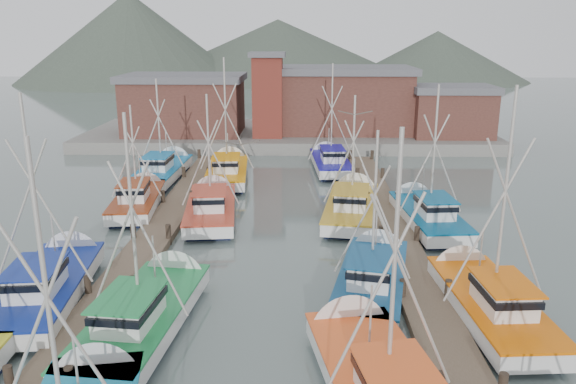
{
  "coord_description": "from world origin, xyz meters",
  "views": [
    {
      "loc": [
        1.52,
        -24.7,
        11.62
      ],
      "look_at": [
        0.73,
        6.97,
        2.6
      ],
      "focal_mm": 35.0,
      "sensor_mm": 36.0,
      "label": 1
    }
  ],
  "objects_px": {
    "lookout_tower": "(268,94)",
    "boat_4": "(148,312)",
    "boat_8": "(211,206)",
    "boat_12": "(228,170)",
    "boat_1": "(379,383)"
  },
  "relations": [
    {
      "from": "boat_4",
      "to": "boat_8",
      "type": "xyz_separation_m",
      "value": [
        0.35,
        14.39,
        -0.0
      ]
    },
    {
      "from": "boat_4",
      "to": "boat_12",
      "type": "distance_m",
      "value": 24.29
    },
    {
      "from": "boat_4",
      "to": "boat_12",
      "type": "relative_size",
      "value": 0.93
    },
    {
      "from": "lookout_tower",
      "to": "boat_12",
      "type": "distance_m",
      "value": 14.09
    },
    {
      "from": "lookout_tower",
      "to": "boat_4",
      "type": "bearing_deg",
      "value": -94.16
    },
    {
      "from": "lookout_tower",
      "to": "boat_8",
      "type": "xyz_separation_m",
      "value": [
        -2.36,
        -22.87,
        -4.87
      ]
    },
    {
      "from": "boat_8",
      "to": "lookout_tower",
      "type": "bearing_deg",
      "value": 77.73
    },
    {
      "from": "lookout_tower",
      "to": "boat_8",
      "type": "bearing_deg",
      "value": -95.89
    },
    {
      "from": "boat_8",
      "to": "boat_12",
      "type": "relative_size",
      "value": 0.92
    },
    {
      "from": "boat_1",
      "to": "boat_12",
      "type": "xyz_separation_m",
      "value": [
        -8.63,
        28.9,
        0.0
      ]
    },
    {
      "from": "boat_4",
      "to": "boat_12",
      "type": "bearing_deg",
      "value": 95.53
    },
    {
      "from": "boat_4",
      "to": "boat_1",
      "type": "bearing_deg",
      "value": -21.84
    },
    {
      "from": "boat_8",
      "to": "boat_12",
      "type": "bearing_deg",
      "value": 84.83
    },
    {
      "from": "boat_8",
      "to": "boat_12",
      "type": "xyz_separation_m",
      "value": [
        -0.21,
        9.89,
        0.01
      ]
    },
    {
      "from": "boat_1",
      "to": "boat_8",
      "type": "height_order",
      "value": "boat_1"
    }
  ]
}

